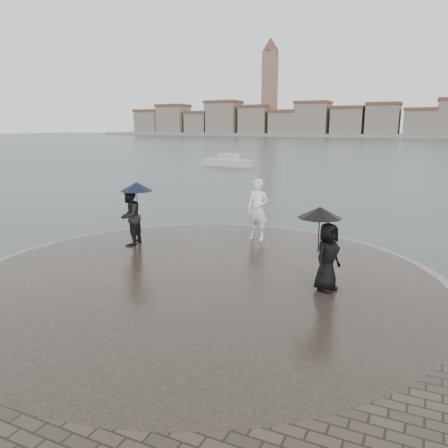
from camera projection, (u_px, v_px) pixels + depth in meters
The scene contains 8 objects.
ground at pixel (116, 349), 8.29m from camera, with size 400.00×400.00×0.00m, color #2B3835.
kerb_ring at pixel (203, 282), 11.33m from camera, with size 12.50×12.50×0.32m, color gray.
quay_tip at pixel (203, 282), 11.33m from camera, with size 11.90×11.90×0.36m, color #2D261E.
statue at pixel (258, 210), 14.59m from camera, with size 0.75×0.49×2.06m, color white.
visitor_left at pixel (131, 210), 13.92m from camera, with size 1.21×1.14×2.04m.
visitor_right at pixel (325, 243), 10.09m from camera, with size 1.15×1.08×1.95m.
far_skyline at pixel (400, 121), 151.25m from camera, with size 260.00×20.00×37.00m.
boats at pixel (406, 168), 39.59m from camera, with size 38.95×6.99×1.50m.
Camera 1 is at (5.11, -5.94, 4.14)m, focal length 35.00 mm.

